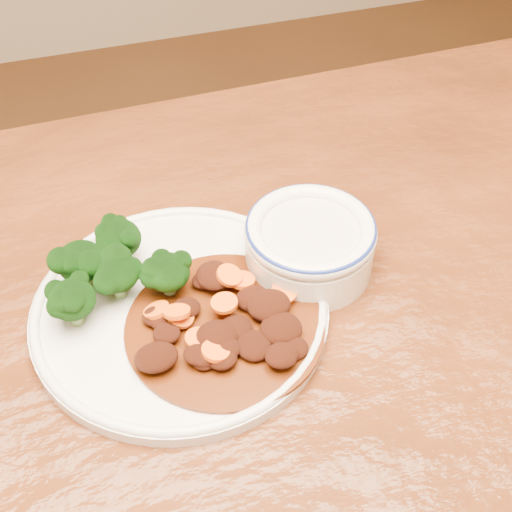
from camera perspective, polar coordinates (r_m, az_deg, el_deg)
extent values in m
cube|color=#602A11|center=(0.70, -2.94, -9.51)|extent=(1.52, 0.93, 0.04)
cylinder|color=white|center=(0.72, -6.08, -4.40)|extent=(0.30, 0.30, 0.01)
torus|color=white|center=(0.71, -6.12, -4.06)|extent=(0.29, 0.29, 0.01)
cylinder|color=#6C964D|center=(0.72, -6.92, -2.55)|extent=(0.01, 0.01, 0.02)
ellipsoid|color=black|center=(0.70, -7.08, -1.29)|extent=(0.04, 0.04, 0.04)
cylinder|color=#6C964D|center=(0.72, -10.85, -2.59)|extent=(0.01, 0.01, 0.02)
ellipsoid|color=black|center=(0.71, -11.10, -1.32)|extent=(0.04, 0.04, 0.04)
cylinder|color=#6C964D|center=(0.74, -13.52, -1.73)|extent=(0.01, 0.01, 0.02)
ellipsoid|color=black|center=(0.72, -13.84, -0.42)|extent=(0.05, 0.05, 0.04)
cylinder|color=#6C964D|center=(0.71, -14.15, -4.63)|extent=(0.01, 0.01, 0.02)
ellipsoid|color=black|center=(0.69, -14.49, -3.39)|extent=(0.04, 0.04, 0.04)
cylinder|color=#6C964D|center=(0.76, -10.70, 0.05)|extent=(0.01, 0.01, 0.02)
ellipsoid|color=black|center=(0.74, -10.95, 1.36)|extent=(0.05, 0.05, 0.04)
cylinder|color=#4F2208|center=(0.69, -2.51, -5.68)|extent=(0.19, 0.19, 0.00)
ellipsoid|color=black|center=(0.66, -2.43, -7.44)|extent=(0.03, 0.03, 0.01)
ellipsoid|color=black|center=(0.68, -1.75, -5.98)|extent=(0.02, 0.03, 0.01)
ellipsoid|color=black|center=(0.65, -7.98, -8.03)|extent=(0.04, 0.03, 0.02)
ellipsoid|color=black|center=(0.67, 2.02, -5.84)|extent=(0.04, 0.04, 0.02)
ellipsoid|color=black|center=(0.70, -0.22, -3.43)|extent=(0.04, 0.03, 0.02)
ellipsoid|color=black|center=(0.65, -4.35, -7.87)|extent=(0.02, 0.02, 0.01)
ellipsoid|color=black|center=(0.65, -2.68, -8.30)|extent=(0.03, 0.02, 0.01)
ellipsoid|color=black|center=(0.69, -8.02, -4.80)|extent=(0.03, 0.02, 0.01)
ellipsoid|color=black|center=(0.71, -3.37, -1.57)|extent=(0.04, 0.04, 0.02)
ellipsoid|color=black|center=(0.65, -4.83, -7.84)|extent=(0.02, 0.02, 0.01)
ellipsoid|color=black|center=(0.69, -7.46, -5.09)|extent=(0.03, 0.03, 0.01)
ellipsoid|color=black|center=(0.69, 1.03, -3.96)|extent=(0.04, 0.04, 0.02)
ellipsoid|color=black|center=(0.68, -1.60, -5.83)|extent=(0.03, 0.03, 0.02)
ellipsoid|color=black|center=(0.65, 2.04, -7.96)|extent=(0.03, 0.03, 0.02)
ellipsoid|color=black|center=(0.67, -3.16, -6.47)|extent=(0.04, 0.04, 0.02)
ellipsoid|color=black|center=(0.69, -5.60, -4.19)|extent=(0.03, 0.03, 0.01)
ellipsoid|color=black|center=(0.66, 3.07, -7.32)|extent=(0.03, 0.03, 0.01)
ellipsoid|color=black|center=(0.67, -7.15, -6.17)|extent=(0.03, 0.03, 0.01)
ellipsoid|color=black|center=(0.66, -0.19, -7.20)|extent=(0.03, 0.04, 0.02)
ellipsoid|color=black|center=(0.71, -4.24, -1.97)|extent=(0.02, 0.02, 0.01)
ellipsoid|color=black|center=(0.65, -4.08, -7.89)|extent=(0.03, 0.03, 0.02)
ellipsoid|color=black|center=(0.66, -4.09, -8.37)|extent=(0.02, 0.02, 0.01)
cylinder|color=#F1540D|center=(0.66, -4.59, -6.60)|extent=(0.04, 0.04, 0.01)
cylinder|color=#F1540D|center=(0.71, -1.12, -1.94)|extent=(0.04, 0.04, 0.01)
cylinder|color=#F1540D|center=(0.68, -6.36, -4.46)|extent=(0.03, 0.03, 0.01)
cylinder|color=#F1540D|center=(0.69, -7.96, -4.32)|extent=(0.03, 0.03, 0.02)
cylinder|color=#F1540D|center=(0.68, -2.55, -3.78)|extent=(0.04, 0.04, 0.01)
cylinder|color=#F1540D|center=(0.68, -6.07, -4.81)|extent=(0.04, 0.04, 0.02)
cylinder|color=#F1540D|center=(0.70, -2.15, -1.56)|extent=(0.04, 0.04, 0.02)
cylinder|color=#F1540D|center=(0.65, -3.27, -7.60)|extent=(0.04, 0.04, 0.01)
cylinder|color=#F1540D|center=(0.70, 2.28, -2.86)|extent=(0.03, 0.03, 0.01)
cylinder|color=white|center=(0.75, 4.27, 0.36)|extent=(0.13, 0.13, 0.04)
cylinder|color=beige|center=(0.73, 4.37, 1.82)|extent=(0.10, 0.10, 0.01)
torus|color=white|center=(0.73, 4.39, 2.07)|extent=(0.14, 0.14, 0.02)
torus|color=navy|center=(0.72, 4.41, 2.33)|extent=(0.13, 0.13, 0.01)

